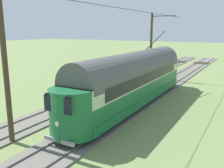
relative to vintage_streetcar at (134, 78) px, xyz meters
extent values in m
plane|color=olive|center=(2.08, 1.86, -2.26)|extent=(220.00, 220.00, 0.00)
cube|color=#666059|center=(0.00, 1.86, -2.21)|extent=(2.80, 80.00, 0.10)
cube|color=#59544C|center=(0.72, 1.86, -2.12)|extent=(0.07, 80.00, 0.08)
cube|color=#59544C|center=(-0.72, 1.86, -2.12)|extent=(0.07, 80.00, 0.08)
cube|color=#47331E|center=(0.00, -30.14, -2.16)|extent=(2.50, 0.24, 0.08)
cube|color=#47331E|center=(0.00, -29.49, -2.16)|extent=(2.50, 0.24, 0.08)
cube|color=#47331E|center=(0.00, -28.84, -2.16)|extent=(2.50, 0.24, 0.08)
cube|color=#47331E|center=(0.00, -28.19, -2.16)|extent=(2.50, 0.24, 0.08)
cube|color=#47331E|center=(0.00, -27.54, -2.16)|extent=(2.50, 0.24, 0.08)
cube|color=#666059|center=(4.15, 1.86, -2.21)|extent=(2.80, 80.00, 0.10)
cube|color=#59544C|center=(4.87, 1.86, -2.12)|extent=(0.07, 80.00, 0.08)
cube|color=#59544C|center=(3.43, 1.86, -2.12)|extent=(0.07, 80.00, 0.08)
cube|color=#47331E|center=(4.15, -30.14, -2.16)|extent=(2.50, 0.24, 0.08)
cube|color=#47331E|center=(4.15, -29.49, -2.16)|extent=(2.50, 0.24, 0.08)
cube|color=#47331E|center=(4.15, -28.84, -2.16)|extent=(2.50, 0.24, 0.08)
cube|color=#47331E|center=(4.15, -28.19, -2.16)|extent=(2.50, 0.24, 0.08)
cube|color=#47331E|center=(4.15, -27.54, -2.16)|extent=(2.50, 0.24, 0.08)
cube|color=#196033|center=(0.00, -0.01, -1.56)|extent=(2.65, 15.35, 0.55)
cube|color=#196033|center=(0.00, -0.01, -0.81)|extent=(2.55, 15.35, 0.95)
cube|color=#B7C699|center=(0.00, -0.01, 0.19)|extent=(2.55, 15.35, 1.05)
cylinder|color=#4C4C4C|center=(0.00, -0.01, 0.72)|extent=(2.65, 15.05, 2.65)
cylinder|color=#196033|center=(0.00, 7.62, -0.56)|extent=(2.55, 2.55, 2.55)
cylinder|color=#196033|center=(0.00, -7.63, -0.56)|extent=(2.55, 2.55, 2.55)
cube|color=black|center=(0.00, 8.75, 0.45)|extent=(1.63, 0.08, 0.36)
cube|color=black|center=(0.00, 8.79, 0.14)|extent=(1.73, 0.06, 0.80)
cube|color=black|center=(1.29, -0.01, 0.19)|extent=(0.04, 12.90, 0.80)
cube|color=black|center=(-1.30, -0.01, 0.19)|extent=(0.04, 12.90, 0.80)
cylinder|color=silver|center=(0.00, 8.88, -0.81)|extent=(0.24, 0.06, 0.24)
cube|color=gray|center=(0.00, 8.82, -1.73)|extent=(1.94, 0.12, 0.20)
cylinder|color=black|center=(0.00, -4.78, 2.82)|extent=(0.07, 4.97, 1.63)
cylinder|color=black|center=(0.72, 4.91, -1.70)|extent=(0.10, 0.76, 0.76)
cylinder|color=black|center=(-0.72, 4.91, -1.70)|extent=(0.10, 0.76, 0.76)
cylinder|color=black|center=(0.72, -4.92, -1.70)|extent=(0.10, 0.76, 0.76)
cylinder|color=black|center=(-0.72, -4.92, -1.70)|extent=(0.10, 0.76, 0.76)
cylinder|color=#423323|center=(2.88, -10.98, 1.70)|extent=(0.28, 0.28, 7.92)
cylinder|color=#2D2D2D|center=(1.44, -10.98, 5.26)|extent=(2.88, 0.10, 0.10)
sphere|color=#334733|center=(0.00, -10.98, 5.11)|extent=(0.16, 0.16, 0.16)
cylinder|color=#423323|center=(2.88, 9.36, 1.70)|extent=(0.28, 0.28, 7.92)
cylinder|color=black|center=(1.44, -10.98, 5.26)|extent=(2.88, 0.02, 0.02)
camera|label=1|loc=(-8.02, 17.40, 3.71)|focal=39.53mm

